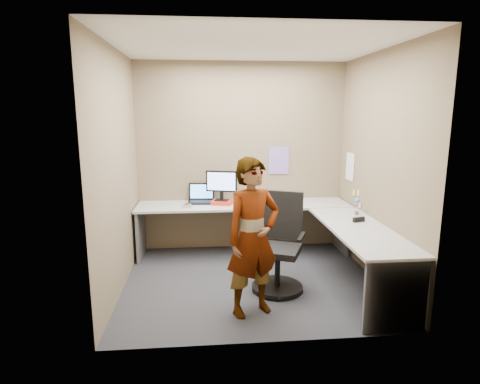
{
  "coord_description": "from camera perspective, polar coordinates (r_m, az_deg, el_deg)",
  "views": [
    {
      "loc": [
        -0.55,
        -4.48,
        2.01
      ],
      "look_at": [
        -0.11,
        0.25,
        1.05
      ],
      "focal_mm": 30.0,
      "sensor_mm": 36.0,
      "label": 1
    }
  ],
  "objects": [
    {
      "name": "laptop",
      "position": [
        5.77,
        -5.54,
        -0.77
      ],
      "size": [
        0.39,
        0.33,
        0.26
      ],
      "rotation": [
        0.0,
        0.0,
        -0.07
      ],
      "color": "black",
      "rests_on": "desk"
    },
    {
      "name": "wall_left",
      "position": [
        4.63,
        -17.06,
        2.71
      ],
      "size": [
        0.0,
        2.7,
        2.7
      ],
      "primitive_type": "plane",
      "rotation": [
        1.57,
        0.0,
        1.57
      ],
      "color": "brown",
      "rests_on": "ground"
    },
    {
      "name": "origami",
      "position": [
        5.44,
        -0.62,
        -1.86
      ],
      "size": [
        0.1,
        0.1,
        0.06
      ],
      "primitive_type": "cone",
      "color": "white",
      "rests_on": "desk"
    },
    {
      "name": "ceiling",
      "position": [
        4.57,
        1.83,
        20.09
      ],
      "size": [
        3.0,
        3.0,
        0.0
      ],
      "primitive_type": "plane",
      "rotation": [
        3.14,
        0.0,
        0.0
      ],
      "color": "white",
      "rests_on": "wall_back"
    },
    {
      "name": "calendar_purple",
      "position": [
        5.92,
        5.51,
        4.48
      ],
      "size": [
        0.3,
        0.01,
        0.4
      ],
      "primitive_type": "cube",
      "color": "#846BB7",
      "rests_on": "wall_back"
    },
    {
      "name": "desk",
      "position": [
        5.17,
        5.98,
        -4.61
      ],
      "size": [
        2.98,
        2.58,
        0.73
      ],
      "color": "#ABABAB",
      "rests_on": "ground"
    },
    {
      "name": "sticky_note_d",
      "position": [
        5.68,
        15.91,
        -0.09
      ],
      "size": [
        0.01,
        0.07,
        0.07
      ],
      "primitive_type": "cube",
      "color": "#F2E059",
      "rests_on": "wall_right"
    },
    {
      "name": "wall_right",
      "position": [
        4.97,
        19.16,
        3.16
      ],
      "size": [
        0.0,
        2.7,
        2.7
      ],
      "primitive_type": "plane",
      "rotation": [
        1.57,
        0.0,
        -1.57
      ],
      "color": "brown",
      "rests_on": "ground"
    },
    {
      "name": "sticky_note_c",
      "position": [
        5.5,
        16.66,
        -1.77
      ],
      "size": [
        0.01,
        0.07,
        0.07
      ],
      "primitive_type": "cube",
      "color": "pink",
      "rests_on": "wall_right"
    },
    {
      "name": "wall_back",
      "position": [
        5.85,
        0.17,
        4.94
      ],
      "size": [
        3.0,
        0.0,
        3.0
      ],
      "primitive_type": "plane",
      "rotation": [
        1.57,
        0.0,
        0.0
      ],
      "color": "brown",
      "rests_on": "ground"
    },
    {
      "name": "office_chair",
      "position": [
        4.63,
        5.59,
        -8.37
      ],
      "size": [
        0.64,
        0.64,
        1.09
      ],
      "rotation": [
        0.0,
        0.0,
        -0.42
      ],
      "color": "black",
      "rests_on": "ground"
    },
    {
      "name": "ground",
      "position": [
        4.95,
        1.62,
        -12.57
      ],
      "size": [
        3.0,
        3.0,
        0.0
      ],
      "primitive_type": "plane",
      "color": "#232327",
      "rests_on": "ground"
    },
    {
      "name": "trackball_mouse",
      "position": [
        5.47,
        -7.6,
        -1.95
      ],
      "size": [
        0.12,
        0.08,
        0.07
      ],
      "color": "#B7B7BC",
      "rests_on": "desk"
    },
    {
      "name": "flower",
      "position": [
        5.24,
        16.32,
        -1.58
      ],
      "size": [
        0.07,
        0.07,
        0.22
      ],
      "color": "brown",
      "rests_on": "desk"
    },
    {
      "name": "stapler",
      "position": [
        4.94,
        16.53,
        -3.77
      ],
      "size": [
        0.16,
        0.08,
        0.05
      ],
      "primitive_type": "cube",
      "rotation": [
        0.0,
        0.0,
        0.29
      ],
      "color": "black",
      "rests_on": "desk"
    },
    {
      "name": "person",
      "position": [
        3.96,
        1.85,
        -6.5
      ],
      "size": [
        0.68,
        0.58,
        1.58
      ],
      "primitive_type": "imported",
      "rotation": [
        0.0,
        0.0,
        0.41
      ],
      "color": "#999399",
      "rests_on": "ground"
    },
    {
      "name": "paper_ream",
      "position": [
        5.61,
        -2.6,
        -1.49
      ],
      "size": [
        0.32,
        0.27,
        0.05
      ],
      "primitive_type": "cube",
      "rotation": [
        0.0,
        0.0,
        -0.28
      ],
      "color": "red",
      "rests_on": "desk"
    },
    {
      "name": "sticky_note_a",
      "position": [
        5.53,
        16.48,
        -0.1
      ],
      "size": [
        0.01,
        0.07,
        0.07
      ],
      "primitive_type": "cube",
      "color": "#F2E059",
      "rests_on": "wall_right"
    },
    {
      "name": "sticky_note_b",
      "position": [
        5.61,
        16.22,
        -1.3
      ],
      "size": [
        0.01,
        0.07,
        0.07
      ],
      "primitive_type": "cube",
      "color": "pink",
      "rests_on": "wall_right"
    },
    {
      "name": "calendar_white",
      "position": [
        5.81,
        15.38,
        3.49
      ],
      "size": [
        0.01,
        0.28,
        0.38
      ],
      "primitive_type": "cube",
      "color": "white",
      "rests_on": "wall_right"
    },
    {
      "name": "monitor",
      "position": [
        5.57,
        -2.64,
        1.28
      ],
      "size": [
        0.43,
        0.18,
        0.42
      ],
      "rotation": [
        0.0,
        0.0,
        -0.28
      ],
      "color": "black",
      "rests_on": "paper_ream"
    }
  ]
}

